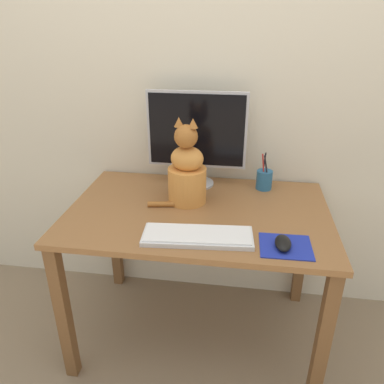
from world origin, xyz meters
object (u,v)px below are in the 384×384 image
keyboard (198,236)px  computer_mouse_right (283,243)px  cat (187,172)px  pen_cup (264,179)px  monitor (197,135)px

keyboard → computer_mouse_right: (0.31, -0.02, 0.01)m
keyboard → computer_mouse_right: size_ratio=3.97×
cat → pen_cup: bearing=39.6°
computer_mouse_right → pen_cup: (-0.05, 0.50, 0.03)m
monitor → cat: bearing=-94.7°
monitor → pen_cup: 0.38m
cat → monitor: bearing=96.1°
cat → pen_cup: (0.34, 0.19, -0.09)m
monitor → cat: (-0.02, -0.19, -0.11)m
computer_mouse_right → cat: (-0.40, 0.32, 0.12)m
monitor → cat: 0.22m
cat → keyboard: bearing=-62.8°
monitor → cat: size_ratio=1.22×
keyboard → monitor: bearing=93.8°
keyboard → cat: cat is taller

